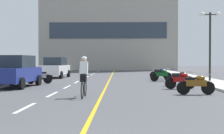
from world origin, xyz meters
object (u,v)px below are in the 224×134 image
object	(u,v)px
street_lamp_mid	(210,30)
parked_car_mid	(56,68)
motorcycle_4	(196,84)
motorcycle_9	(162,74)
motorcycle_7	(39,77)
cyclist_rider	(84,76)
motorcycle_5	(181,80)
motorcycle_10	(160,73)
motorcycle_6	(180,78)
motorcycle_8	(161,75)
parked_car_near	(16,71)

from	to	relation	value
street_lamp_mid	parked_car_mid	world-z (taller)	street_lamp_mid
motorcycle_4	motorcycle_9	xyz separation A→B (m)	(-0.06, 10.59, 0.00)
motorcycle_4	motorcycle_7	xyz separation A→B (m)	(-8.71, 6.45, 0.00)
motorcycle_7	cyclist_rider	size ratio (longest dim) A/B	0.95
motorcycle_5	cyclist_rider	bearing A→B (deg)	-140.35
motorcycle_9	motorcycle_10	bearing A→B (deg)	87.09
cyclist_rider	motorcycle_9	bearing A→B (deg)	67.59
motorcycle_5	street_lamp_mid	bearing A→B (deg)	59.23
motorcycle_10	parked_car_mid	bearing A→B (deg)	172.48
motorcycle_4	motorcycle_9	world-z (taller)	same
motorcycle_6	motorcycle_8	bearing A→B (deg)	96.58
parked_car_mid	motorcycle_5	world-z (taller)	parked_car_mid
parked_car_near	motorcycle_5	distance (m)	9.25
street_lamp_mid	motorcycle_5	size ratio (longest dim) A/B	2.85
motorcycle_4	motorcycle_8	distance (m)	9.02
motorcycle_5	motorcycle_7	size ratio (longest dim) A/B	1.01
parked_car_mid	motorcycle_8	xyz separation A→B (m)	(8.79, -4.59, -0.44)
parked_car_near	motorcycle_4	bearing A→B (deg)	-21.68
parked_car_near	parked_car_mid	world-z (taller)	same
parked_car_near	motorcycle_6	bearing A→B (deg)	5.72
motorcycle_6	motorcycle_8	size ratio (longest dim) A/B	1.02
motorcycle_5	cyclist_rider	distance (m)	6.20
motorcycle_6	motorcycle_10	bearing A→B (deg)	91.26
motorcycle_8	cyclist_rider	bearing A→B (deg)	-114.35
motorcycle_9	cyclist_rider	distance (m)	12.69
cyclist_rider	motorcycle_6	bearing A→B (deg)	48.68
parked_car_mid	motorcycle_4	bearing A→B (deg)	-56.27
street_lamp_mid	cyclist_rider	size ratio (longest dim) A/B	2.71
parked_car_mid	motorcycle_4	xyz separation A→B (m)	(9.08, -13.61, -0.44)
motorcycle_5	motorcycle_4	bearing A→B (deg)	-87.44
street_lamp_mid	motorcycle_4	world-z (taller)	street_lamp_mid
motorcycle_6	motorcycle_9	xyz separation A→B (m)	(-0.26, 5.93, 0.00)
motorcycle_5	motorcycle_6	world-z (taller)	same
motorcycle_4	motorcycle_5	xyz separation A→B (m)	(-0.13, 2.82, 0.00)
motorcycle_4	motorcycle_5	bearing A→B (deg)	92.56
parked_car_near	motorcycle_6	size ratio (longest dim) A/B	2.53
motorcycle_4	motorcycle_10	distance (m)	12.40
motorcycle_5	cyclist_rider	world-z (taller)	cyclist_rider
motorcycle_6	motorcycle_7	bearing A→B (deg)	168.67
motorcycle_4	parked_car_near	bearing A→B (deg)	158.32
motorcycle_5	motorcycle_8	distance (m)	6.20
parked_car_mid	motorcycle_4	size ratio (longest dim) A/B	2.53
parked_car_near	parked_car_mid	distance (m)	9.90
parked_car_near	parked_car_mid	xyz separation A→B (m)	(0.24, 9.90, 0.00)
street_lamp_mid	motorcycle_6	bearing A→B (deg)	-129.65
motorcycle_6	motorcycle_7	distance (m)	9.10
motorcycle_10	parked_car_near	bearing A→B (deg)	-137.11
motorcycle_10	motorcycle_8	bearing A→B (deg)	-95.61
motorcycle_8	parked_car_mid	bearing A→B (deg)	152.42
cyclist_rider	parked_car_near	bearing A→B (deg)	132.51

